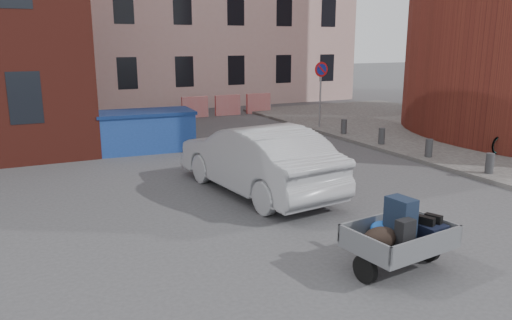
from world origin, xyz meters
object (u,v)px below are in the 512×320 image
trailer (399,235)px  silver_car (257,159)px  dumpster (145,131)px  bicycle (509,139)px

trailer → silver_car: (-0.11, 4.87, 0.22)m
dumpster → silver_car: size_ratio=0.65×
trailer → dumpster: dumpster is taller
trailer → bicycle: trailer is taller
silver_car → bicycle: (8.92, -0.03, -0.26)m
dumpster → bicycle: size_ratio=1.93×
trailer → bicycle: size_ratio=1.11×
dumpster → silver_car: 6.02m
silver_car → dumpster: bearing=-84.7°
dumpster → bicycle: bearing=-26.1°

